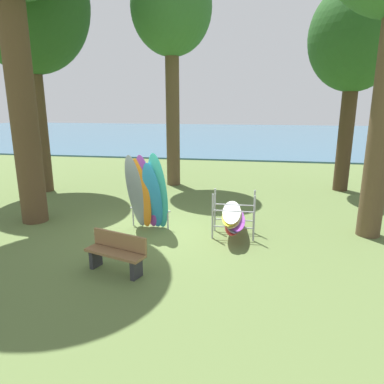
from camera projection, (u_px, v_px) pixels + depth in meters
ground_plane at (153, 234)px, 9.87m from camera, size 80.00×80.00×0.00m
lake_water at (228, 135)px, 39.52m from camera, size 80.00×36.00×0.10m
tree_mid_behind at (171, 13)px, 14.07m from camera, size 3.28×3.28×9.18m
tree_far_left_back at (28, 3)px, 12.91m from camera, size 4.49×4.49×9.77m
tree_far_right_back at (356, 40)px, 13.34m from camera, size 3.55×3.55×8.06m
leaning_board_pile at (147, 194)px, 9.87m from camera, size 1.29×0.82×2.31m
board_storage_rack at (234, 217)px, 9.61m from camera, size 1.15×2.13×1.25m
park_bench at (117, 252)px, 7.58m from camera, size 1.46×0.83×0.85m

